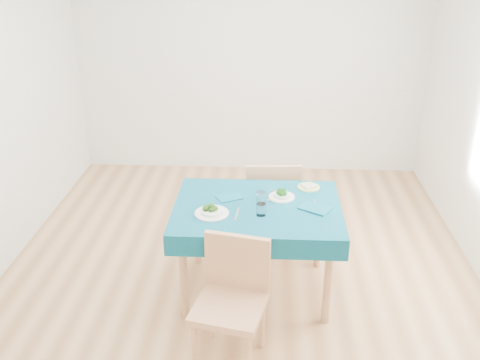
{
  "coord_description": "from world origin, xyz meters",
  "views": [
    {
      "loc": [
        0.2,
        -3.83,
        2.6
      ],
      "look_at": [
        0.0,
        0.0,
        0.85
      ],
      "focal_mm": 40.0,
      "sensor_mm": 36.0,
      "label": 1
    }
  ],
  "objects_px": {
    "chair_far": "(271,184)",
    "bowl_far": "(282,194)",
    "table": "(257,249)",
    "chair_near": "(229,292)",
    "bowl_near": "(212,209)",
    "side_plate": "(308,187)"
  },
  "relations": [
    {
      "from": "chair_near",
      "to": "bowl_far",
      "type": "bearing_deg",
      "value": 82.36
    },
    {
      "from": "bowl_far",
      "to": "side_plate",
      "type": "relative_size",
      "value": 1.13
    },
    {
      "from": "table",
      "to": "bowl_near",
      "type": "relative_size",
      "value": 4.96
    },
    {
      "from": "bowl_near",
      "to": "bowl_far",
      "type": "distance_m",
      "value": 0.59
    },
    {
      "from": "bowl_near",
      "to": "bowl_far",
      "type": "height_order",
      "value": "bowl_near"
    },
    {
      "from": "bowl_near",
      "to": "side_plate",
      "type": "height_order",
      "value": "bowl_near"
    },
    {
      "from": "table",
      "to": "chair_far",
      "type": "relative_size",
      "value": 1.07
    },
    {
      "from": "table",
      "to": "chair_near",
      "type": "xyz_separation_m",
      "value": [
        -0.16,
        -0.79,
        0.17
      ]
    },
    {
      "from": "table",
      "to": "bowl_near",
      "type": "bearing_deg",
      "value": -155.85
    },
    {
      "from": "chair_far",
      "to": "bowl_far",
      "type": "bearing_deg",
      "value": 92.83
    },
    {
      "from": "side_plate",
      "to": "chair_near",
      "type": "bearing_deg",
      "value": -116.33
    },
    {
      "from": "table",
      "to": "side_plate",
      "type": "distance_m",
      "value": 0.65
    },
    {
      "from": "bowl_near",
      "to": "chair_near",
      "type": "bearing_deg",
      "value": -75.3
    },
    {
      "from": "chair_far",
      "to": "side_plate",
      "type": "distance_m",
      "value": 0.55
    },
    {
      "from": "chair_near",
      "to": "bowl_near",
      "type": "bearing_deg",
      "value": 117.1
    },
    {
      "from": "chair_far",
      "to": "side_plate",
      "type": "bearing_deg",
      "value": 120.26
    },
    {
      "from": "table",
      "to": "chair_near",
      "type": "bearing_deg",
      "value": -101.36
    },
    {
      "from": "bowl_near",
      "to": "chair_far",
      "type": "bearing_deg",
      "value": 64.65
    },
    {
      "from": "bowl_far",
      "to": "side_plate",
      "type": "height_order",
      "value": "bowl_far"
    },
    {
      "from": "chair_near",
      "to": "bowl_far",
      "type": "relative_size",
      "value": 5.39
    },
    {
      "from": "chair_near",
      "to": "bowl_far",
      "type": "xyz_separation_m",
      "value": [
        0.34,
        0.94,
        0.24
      ]
    },
    {
      "from": "table",
      "to": "side_plate",
      "type": "relative_size",
      "value": 6.96
    }
  ]
}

